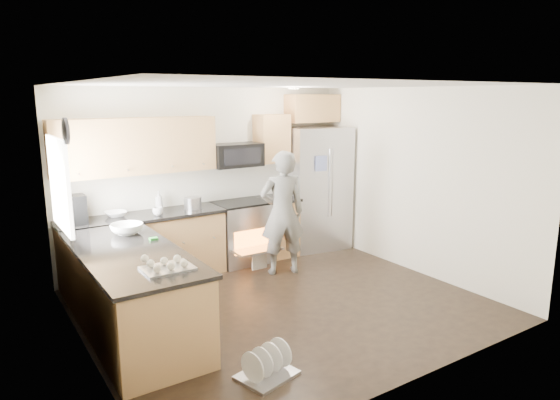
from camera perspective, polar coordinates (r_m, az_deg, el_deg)
ground at (r=6.18m, az=0.42°, el=-11.84°), size 4.50×4.50×0.00m
room_shell at (r=5.71m, az=0.04°, el=3.71°), size 4.54×4.04×2.62m
back_cabinet_run at (r=7.10m, az=-11.42°, el=-0.73°), size 4.45×0.64×2.50m
peninsula at (r=5.53m, az=-16.58°, el=-10.07°), size 0.96×2.36×1.04m
stove_range at (r=7.51m, az=-4.53°, el=-2.10°), size 0.76×0.97×1.79m
refrigerator at (r=8.21m, az=4.12°, el=1.37°), size 1.08×0.90×1.99m
person at (r=6.97m, az=0.27°, el=-1.48°), size 0.73×0.59×1.75m
dish_rack at (r=4.73m, az=-1.51°, el=-18.66°), size 0.58×0.50×0.31m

